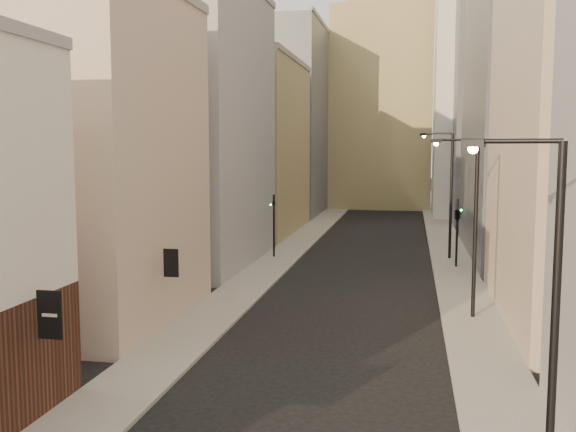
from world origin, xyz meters
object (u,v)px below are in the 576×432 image
object	(u,v)px
traffic_light_left	(274,212)
traffic_light_right	(457,214)
clock_tower	(382,85)
white_tower	(470,64)
streetlamp_mid	(471,217)
streetlamp_far	(448,188)
streetlamp_near	(545,306)

from	to	relation	value
traffic_light_left	traffic_light_right	bearing A→B (deg)	-176.83
clock_tower	white_tower	distance (m)	17.83
streetlamp_mid	streetlamp_far	distance (m)	17.43
clock_tower	streetlamp_near	world-z (taller)	clock_tower
white_tower	streetlamp_near	xyz separation A→B (m)	(-3.57, -66.11, -13.55)
streetlamp_far	traffic_light_left	distance (m)	13.45
clock_tower	white_tower	size ratio (longest dim) A/B	1.08
streetlamp_near	streetlamp_far	size ratio (longest dim) A/B	0.91
streetlamp_near	streetlamp_mid	xyz separation A→B (m)	(-0.10, 17.63, 0.12)
clock_tower	streetlamp_far	size ratio (longest dim) A/B	4.61
clock_tower	traffic_light_right	bearing A→B (deg)	-81.04
white_tower	clock_tower	bearing A→B (deg)	128.16
clock_tower	streetlamp_mid	distance (m)	64.13
traffic_light_left	streetlamp_far	bearing A→B (deg)	-161.78
streetlamp_near	traffic_light_left	world-z (taller)	streetlamp_near
clock_tower	streetlamp_far	distance (m)	47.18
streetlamp_mid	white_tower	bearing A→B (deg)	88.57
streetlamp_mid	clock_tower	bearing A→B (deg)	99.59
traffic_light_left	white_tower	bearing A→B (deg)	-107.50
clock_tower	traffic_light_right	world-z (taller)	clock_tower
clock_tower	white_tower	bearing A→B (deg)	-51.84
streetlamp_mid	traffic_light_left	bearing A→B (deg)	133.69
streetlamp_near	streetlamp_mid	world-z (taller)	streetlamp_mid
clock_tower	traffic_light_left	distance (m)	49.41
streetlamp_near	streetlamp_far	world-z (taller)	streetlamp_far
traffic_light_right	streetlamp_mid	bearing A→B (deg)	83.02
streetlamp_far	streetlamp_mid	bearing A→B (deg)	-78.18
white_tower	streetlamp_far	xyz separation A→B (m)	(-3.86, -31.05, -13.04)
clock_tower	streetlamp_near	distance (m)	81.43
streetlamp_near	traffic_light_right	xyz separation A→B (m)	(0.23, 31.52, -1.16)
streetlamp_near	streetlamp_far	distance (m)	35.07
streetlamp_far	traffic_light_right	xyz separation A→B (m)	(0.52, -3.54, -1.67)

